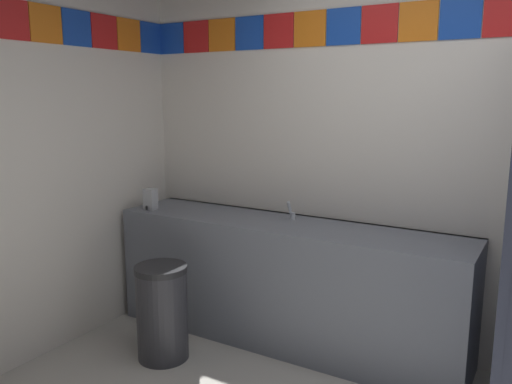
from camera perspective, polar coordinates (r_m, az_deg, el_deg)
The scene contains 5 objects.
wall_back at distance 3.40m, azimuth 20.88°, elevation 4.34°, with size 4.55×0.09×2.73m.
vanity_counter at distance 3.63m, azimuth 3.20°, elevation -9.85°, with size 2.47×0.55×0.85m.
faucet_center at distance 3.57m, azimuth 3.94°, elevation -2.28°, with size 0.04×0.10×0.14m.
soap_dispenser at distance 3.97m, azimuth -11.58°, elevation -0.78°, with size 0.09×0.09×0.16m.
trash_bin at distance 3.50m, azimuth -10.31°, elevation -12.92°, with size 0.34×0.34×0.63m.
Camera 1 is at (0.58, -1.73, 1.71)m, focal length 36.22 mm.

